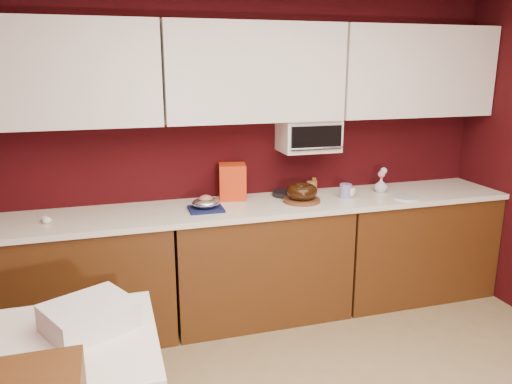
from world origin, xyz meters
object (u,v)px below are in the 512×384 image
object	(u,v)px
pandoro_box	(232,182)
coffee_mug	(349,191)
newspaper_stack	(89,316)
toaster_oven	(308,135)
foil_ham_nest	(206,203)
blue_jar	(345,191)
bundt_cake	(302,192)
flower_vase	(381,184)

from	to	relation	value
pandoro_box	coffee_mug	world-z (taller)	pandoro_box
newspaper_stack	pandoro_box	bearing A→B (deg)	54.64
toaster_oven	coffee_mug	size ratio (longest dim) A/B	4.47
foil_ham_nest	coffee_mug	world-z (taller)	coffee_mug
pandoro_box	newspaper_stack	xyz separation A→B (m)	(-1.03, -1.45, -0.22)
pandoro_box	newspaper_stack	distance (m)	1.80
pandoro_box	blue_jar	bearing A→B (deg)	-3.31
blue_jar	toaster_oven	bearing A→B (deg)	142.60
bundt_cake	pandoro_box	world-z (taller)	pandoro_box
toaster_oven	newspaper_stack	distance (m)	2.24
bundt_cake	flower_vase	xyz separation A→B (m)	(0.73, 0.10, -0.01)
toaster_oven	coffee_mug	xyz separation A→B (m)	(0.28, -0.18, -0.42)
pandoro_box	flower_vase	size ratio (longest dim) A/B	2.10
toaster_oven	flower_vase	bearing A→B (deg)	-10.15
bundt_cake	flower_vase	distance (m)	0.74
newspaper_stack	blue_jar	bearing A→B (deg)	33.30
pandoro_box	bundt_cake	bearing A→B (deg)	-15.24
foil_ham_nest	toaster_oven	bearing A→B (deg)	14.07
coffee_mug	newspaper_stack	bearing A→B (deg)	-146.94
blue_jar	flower_vase	xyz separation A→B (m)	(0.36, 0.08, 0.01)
blue_jar	bundt_cake	bearing A→B (deg)	-177.26
toaster_oven	flower_vase	world-z (taller)	toaster_oven
pandoro_box	flower_vase	distance (m)	1.22
foil_ham_nest	blue_jar	size ratio (longest dim) A/B	1.82
newspaper_stack	foil_ham_nest	bearing A→B (deg)	57.35
foil_ham_nest	flower_vase	bearing A→B (deg)	4.23
flower_vase	newspaper_stack	world-z (taller)	flower_vase
flower_vase	coffee_mug	bearing A→B (deg)	-167.86
bundt_cake	newspaper_stack	bearing A→B (deg)	-141.10
toaster_oven	foil_ham_nest	world-z (taller)	toaster_oven
toaster_oven	newspaper_stack	size ratio (longest dim) A/B	1.25
coffee_mug	foil_ham_nest	bearing A→B (deg)	-178.07
toaster_oven	foil_ham_nest	bearing A→B (deg)	-165.93
bundt_cake	flower_vase	world-z (taller)	flower_vase
foil_ham_nest	coffee_mug	distance (m)	1.14
coffee_mug	newspaper_stack	size ratio (longest dim) A/B	0.28
bundt_cake	toaster_oven	bearing A→B (deg)	58.26
foil_ham_nest	coffee_mug	xyz separation A→B (m)	(1.14, 0.04, -0.00)
bundt_cake	pandoro_box	bearing A→B (deg)	153.63
foil_ham_nest	flower_vase	world-z (taller)	flower_vase
toaster_oven	pandoro_box	size ratio (longest dim) A/B	1.65
toaster_oven	blue_jar	world-z (taller)	toaster_oven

